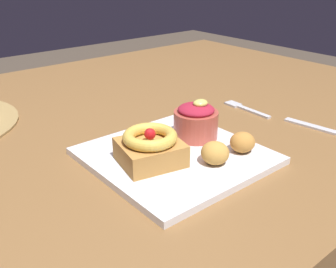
{
  "coord_description": "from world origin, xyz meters",
  "views": [
    {
      "loc": [
        -0.41,
        -0.67,
        1.04
      ],
      "look_at": [
        -0.02,
        -0.21,
        0.77
      ],
      "focal_mm": 41.12,
      "sensor_mm": 36.0,
      "label": 1
    }
  ],
  "objects_px": {
    "cake_slice": "(150,147)",
    "knife": "(330,131)",
    "front_plate": "(175,156)",
    "berry_ramekin": "(196,121)",
    "fork": "(244,108)",
    "fritter_middle": "(214,153)",
    "fritter_front": "(242,142)"
  },
  "relations": [
    {
      "from": "cake_slice",
      "to": "knife",
      "type": "xyz_separation_m",
      "value": [
        0.36,
        -0.11,
        -0.04
      ]
    },
    {
      "from": "cake_slice",
      "to": "front_plate",
      "type": "bearing_deg",
      "value": -0.06
    },
    {
      "from": "berry_ramekin",
      "to": "knife",
      "type": "relative_size",
      "value": 0.43
    },
    {
      "from": "front_plate",
      "to": "knife",
      "type": "relative_size",
      "value": 1.43
    },
    {
      "from": "front_plate",
      "to": "berry_ramekin",
      "type": "relative_size",
      "value": 3.34
    },
    {
      "from": "front_plate",
      "to": "knife",
      "type": "height_order",
      "value": "front_plate"
    },
    {
      "from": "cake_slice",
      "to": "fork",
      "type": "relative_size",
      "value": 0.9
    },
    {
      "from": "knife",
      "to": "cake_slice",
      "type": "bearing_deg",
      "value": 65.46
    },
    {
      "from": "fork",
      "to": "berry_ramekin",
      "type": "bearing_deg",
      "value": 107.92
    },
    {
      "from": "knife",
      "to": "fritter_middle",
      "type": "bearing_deg",
      "value": 74.03
    },
    {
      "from": "cake_slice",
      "to": "fork",
      "type": "bearing_deg",
      "value": 14.04
    },
    {
      "from": "fork",
      "to": "knife",
      "type": "height_order",
      "value": "same"
    },
    {
      "from": "fritter_middle",
      "to": "fork",
      "type": "relative_size",
      "value": 0.37
    },
    {
      "from": "fritter_front",
      "to": "fork",
      "type": "height_order",
      "value": "fritter_front"
    },
    {
      "from": "cake_slice",
      "to": "fork",
      "type": "distance_m",
      "value": 0.34
    },
    {
      "from": "cake_slice",
      "to": "fritter_middle",
      "type": "distance_m",
      "value": 0.1
    },
    {
      "from": "cake_slice",
      "to": "knife",
      "type": "distance_m",
      "value": 0.38
    },
    {
      "from": "front_plate",
      "to": "fork",
      "type": "xyz_separation_m",
      "value": [
        0.28,
        0.08,
        -0.0
      ]
    },
    {
      "from": "front_plate",
      "to": "fritter_front",
      "type": "relative_size",
      "value": 6.23
    },
    {
      "from": "fritter_middle",
      "to": "cake_slice",
      "type": "bearing_deg",
      "value": 137.69
    },
    {
      "from": "fritter_front",
      "to": "fork",
      "type": "distance_m",
      "value": 0.24
    },
    {
      "from": "cake_slice",
      "to": "berry_ramekin",
      "type": "relative_size",
      "value": 1.39
    },
    {
      "from": "cake_slice",
      "to": "berry_ramekin",
      "type": "bearing_deg",
      "value": 11.55
    },
    {
      "from": "knife",
      "to": "fritter_front",
      "type": "bearing_deg",
      "value": 71.55
    },
    {
      "from": "front_plate",
      "to": "fork",
      "type": "distance_m",
      "value": 0.29
    },
    {
      "from": "front_plate",
      "to": "fritter_middle",
      "type": "height_order",
      "value": "fritter_middle"
    },
    {
      "from": "cake_slice",
      "to": "fork",
      "type": "height_order",
      "value": "cake_slice"
    },
    {
      "from": "fork",
      "to": "cake_slice",
      "type": "bearing_deg",
      "value": 106.46
    },
    {
      "from": "fritter_front",
      "to": "knife",
      "type": "bearing_deg",
      "value": -11.0
    },
    {
      "from": "cake_slice",
      "to": "knife",
      "type": "bearing_deg",
      "value": -17.09
    },
    {
      "from": "front_plate",
      "to": "knife",
      "type": "bearing_deg",
      "value": -19.82
    },
    {
      "from": "fritter_front",
      "to": "fritter_middle",
      "type": "relative_size",
      "value": 0.94
    }
  ]
}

